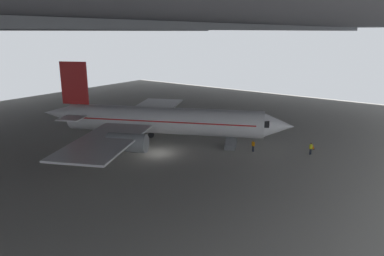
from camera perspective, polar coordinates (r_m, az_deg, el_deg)
name	(u,v)px	position (r m, az deg, el deg)	size (l,w,h in m)	color
ground_plane	(158,153)	(48.71, -5.37, -4.03)	(110.00, 110.00, 0.00)	gray
hangar_structure	(82,21)	(56.09, -17.01, 15.93)	(121.00, 99.00, 17.98)	#4C4F54
airplane_main	(159,120)	(51.99, -5.20, 1.22)	(35.39, 35.30, 11.67)	white
boarding_stairs	(231,141)	(51.49, 6.21, -2.13)	(4.44, 3.05, 4.70)	slate
crew_worker_near_nose	(311,148)	(50.28, 18.36, -3.01)	(0.50, 0.36, 1.65)	#232838
crew_worker_by_stairs	(253,145)	(49.62, 9.70, -2.71)	(0.31, 0.53, 1.62)	#232838
traffic_cone_orange	(313,147)	(52.89, 18.73, -2.90)	(0.36, 0.36, 0.60)	black
baggage_tug	(124,129)	(59.59, -10.82, -0.13)	(1.90, 2.48, 0.90)	yellow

